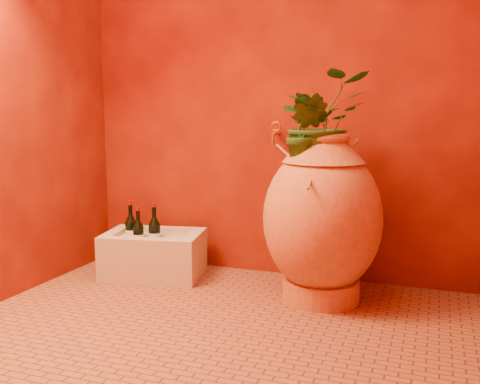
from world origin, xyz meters
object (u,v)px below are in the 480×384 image
at_px(amphora, 322,218).
at_px(wine_bottle_b, 155,235).
at_px(wall_tap, 275,133).
at_px(stone_basin, 154,255).
at_px(wine_bottle_a, 131,232).
at_px(wine_bottle_c, 139,236).

bearing_deg(amphora, wine_bottle_b, 176.76).
relative_size(wine_bottle_b, wall_tap, 2.13).
bearing_deg(amphora, stone_basin, 176.78).
bearing_deg(wine_bottle_a, wine_bottle_b, -9.46).
bearing_deg(amphora, wine_bottle_c, 178.64).
xyz_separation_m(wine_bottle_b, wine_bottle_c, (-0.10, -0.03, -0.01)).
height_order(wine_bottle_a, wall_tap, wall_tap).
xyz_separation_m(wine_bottle_a, wine_bottle_b, (0.19, -0.03, 0.00)).
bearing_deg(wine_bottle_c, stone_basin, 20.82).
xyz_separation_m(amphora, wine_bottle_a, (-1.27, 0.09, -0.20)).
height_order(wine_bottle_a, wine_bottle_c, wine_bottle_a).
bearing_deg(wine_bottle_a, wall_tap, 14.25).
height_order(amphora, wine_bottle_c, amphora).
bearing_deg(wall_tap, wine_bottle_b, -159.82).
relative_size(amphora, wine_bottle_c, 3.18).
distance_m(amphora, wall_tap, 0.66).
distance_m(wine_bottle_b, wall_tap, 0.99).
bearing_deg(wine_bottle_c, wall_tap, 20.02).
height_order(amphora, stone_basin, amphora).
bearing_deg(wine_bottle_c, wine_bottle_a, 145.37).
bearing_deg(wine_bottle_b, wine_bottle_a, 170.54).
height_order(amphora, wall_tap, wall_tap).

